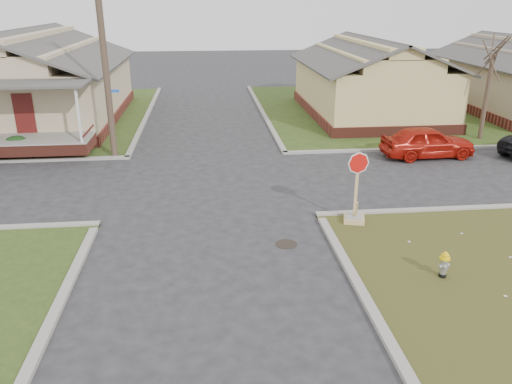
{
  "coord_description": "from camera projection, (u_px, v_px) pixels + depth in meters",
  "views": [
    {
      "loc": [
        -0.04,
        -13.43,
        6.7
      ],
      "look_at": [
        1.46,
        1.0,
        1.1
      ],
      "focal_mm": 35.0,
      "sensor_mm": 36.0,
      "label": 1
    }
  ],
  "objects": [
    {
      "name": "ground",
      "position": [
        211.0,
        240.0,
        14.88
      ],
      "size": [
        120.0,
        120.0,
        0.0
      ],
      "primitive_type": "plane",
      "color": "#262628",
      "rests_on": "ground"
    },
    {
      "name": "tree_mid_right",
      "position": [
        486.0,
        97.0,
        24.92
      ],
      "size": [
        0.22,
        0.22,
        4.2
      ],
      "primitive_type": "cylinder",
      "color": "#413126",
      "rests_on": "verge_far_right"
    },
    {
      "name": "manhole",
      "position": [
        286.0,
        244.0,
        14.63
      ],
      "size": [
        0.64,
        0.64,
        0.01
      ],
      "primitive_type": "cylinder",
      "color": "black",
      "rests_on": "ground"
    },
    {
      "name": "corner_house",
      "position": [
        29.0,
        83.0,
        28.58
      ],
      "size": [
        10.1,
        15.5,
        5.3
      ],
      "color": "maroon",
      "rests_on": "ground"
    },
    {
      "name": "curbs",
      "position": [
        209.0,
        183.0,
        19.52
      ],
      "size": [
        80.0,
        40.0,
        0.12
      ],
      "primitive_type": null,
      "color": "gray",
      "rests_on": "ground"
    },
    {
      "name": "red_sedan",
      "position": [
        428.0,
        142.0,
        22.53
      ],
      "size": [
        4.22,
        1.87,
        1.41
      ],
      "primitive_type": "imported",
      "rotation": [
        0.0,
        0.0,
        1.62
      ],
      "color": "#AF170C",
      "rests_on": "ground"
    },
    {
      "name": "stop_sign",
      "position": [
        355.0,
        207.0,
        15.85
      ],
      "size": [
        0.66,
        0.64,
        2.32
      ],
      "rotation": [
        0.0,
        0.0,
        -0.26
      ],
      "color": "tan",
      "rests_on": "ground"
    },
    {
      "name": "side_house_yellow",
      "position": [
        369.0,
        79.0,
        30.37
      ],
      "size": [
        7.6,
        11.6,
        4.7
      ],
      "color": "maroon",
      "rests_on": "ground"
    },
    {
      "name": "hedge_right",
      "position": [
        17.0,
        145.0,
        22.56
      ],
      "size": [
        1.3,
        1.07,
        0.99
      ],
      "primitive_type": "ellipsoid",
      "color": "black",
      "rests_on": "verge_far_left"
    },
    {
      "name": "utility_pole",
      "position": [
        104.0,
        52.0,
        21.06
      ],
      "size": [
        1.8,
        0.28,
        9.0
      ],
      "color": "#413126",
      "rests_on": "ground"
    },
    {
      "name": "fire_hydrant",
      "position": [
        444.0,
        263.0,
        12.69
      ],
      "size": [
        0.27,
        0.27,
        0.71
      ],
      "rotation": [
        0.0,
        0.0,
        0.26
      ],
      "color": "black",
      "rests_on": "ground"
    }
  ]
}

